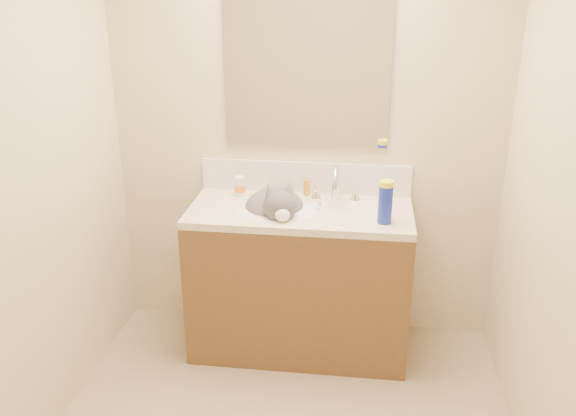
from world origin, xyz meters
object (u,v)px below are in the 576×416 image
(amber_bottle, at_px, (307,188))
(spray_can, at_px, (385,205))
(silver_jar, at_px, (290,191))
(cat, at_px, (276,210))
(basin, at_px, (277,222))
(vanity_cabinet, at_px, (300,283))
(pill_bottle, at_px, (240,186))
(faucet, at_px, (336,187))

(amber_bottle, xyz_separation_m, spray_can, (0.43, -0.35, 0.05))
(silver_jar, distance_m, spray_can, 0.62)
(cat, bearing_deg, amber_bottle, 36.76)
(cat, height_order, spray_can, spray_can)
(silver_jar, xyz_separation_m, spray_can, (0.52, -0.33, 0.07))
(cat, distance_m, amber_bottle, 0.26)
(silver_jar, bearing_deg, spray_can, -32.15)
(basin, height_order, silver_jar, silver_jar)
(vanity_cabinet, distance_m, cat, 0.45)
(basin, xyz_separation_m, pill_bottle, (-0.24, 0.19, 0.13))
(pill_bottle, bearing_deg, basin, -38.21)
(vanity_cabinet, height_order, cat, cat)
(pill_bottle, height_order, silver_jar, pill_bottle)
(pill_bottle, bearing_deg, vanity_cabinet, -23.92)
(silver_jar, height_order, amber_bottle, amber_bottle)
(basin, bearing_deg, cat, 111.96)
(vanity_cabinet, relative_size, pill_bottle, 10.86)
(vanity_cabinet, xyz_separation_m, silver_jar, (-0.08, 0.19, 0.48))
(faucet, distance_m, cat, 0.36)
(faucet, height_order, amber_bottle, faucet)
(cat, bearing_deg, silver_jar, 55.99)
(cat, relative_size, silver_jar, 8.96)
(pill_bottle, bearing_deg, amber_bottle, 7.94)
(amber_bottle, bearing_deg, spray_can, -39.33)
(basin, relative_size, amber_bottle, 4.98)
(vanity_cabinet, bearing_deg, faucet, 37.29)
(basin, xyz_separation_m, silver_jar, (0.04, 0.22, 0.10))
(vanity_cabinet, xyz_separation_m, basin, (-0.12, -0.03, 0.38))
(pill_bottle, relative_size, silver_jar, 1.97)
(vanity_cabinet, height_order, pill_bottle, pill_bottle)
(faucet, relative_size, pill_bottle, 2.53)
(vanity_cabinet, distance_m, pill_bottle, 0.64)
(amber_bottle, bearing_deg, basin, -118.94)
(faucet, relative_size, cat, 0.56)
(faucet, bearing_deg, silver_jar, 168.35)
(vanity_cabinet, distance_m, amber_bottle, 0.54)
(vanity_cabinet, bearing_deg, amber_bottle, 86.11)
(vanity_cabinet, bearing_deg, spray_can, -17.32)
(basin, height_order, pill_bottle, pill_bottle)
(faucet, height_order, silver_jar, faucet)
(pill_bottle, xyz_separation_m, spray_can, (0.81, -0.30, 0.04))
(basin, distance_m, faucet, 0.38)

